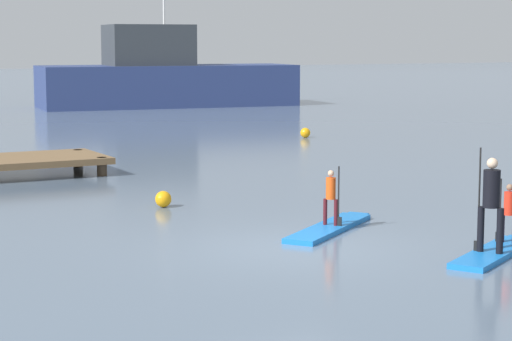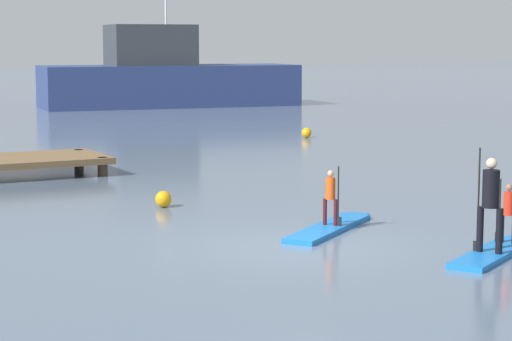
{
  "view_description": "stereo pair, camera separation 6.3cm",
  "coord_description": "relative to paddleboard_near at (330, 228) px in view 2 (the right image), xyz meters",
  "views": [
    {
      "loc": [
        -8.69,
        -15.11,
        3.75
      ],
      "look_at": [
        1.33,
        3.92,
        0.91
      ],
      "focal_mm": 68.95,
      "sensor_mm": 36.0,
      "label": 1
    },
    {
      "loc": [
        -8.64,
        -15.14,
        3.75
      ],
      "look_at": [
        1.33,
        3.92,
        0.91
      ],
      "focal_mm": 68.95,
      "sensor_mm": 36.0,
      "label": 2
    }
  ],
  "objects": [
    {
      "name": "mooring_buoy_mid",
      "position": [
        -1.91,
        4.08,
        0.14
      ],
      "size": [
        0.37,
        0.37,
        0.37
      ],
      "primitive_type": "sphere",
      "color": "orange",
      "rests_on": "ground"
    },
    {
      "name": "mooring_buoy_near",
      "position": [
        9.21,
        16.54,
        0.15
      ],
      "size": [
        0.39,
        0.39,
        0.39
      ],
      "primitive_type": "sphere",
      "color": "orange",
      "rests_on": "ground"
    },
    {
      "name": "fishing_boat_white_large",
      "position": [
        11.5,
        36.41,
        1.6
      ],
      "size": [
        15.12,
        6.39,
        11.42
      ],
      "color": "navy",
      "rests_on": "ground"
    },
    {
      "name": "paddleboard_near",
      "position": [
        0.0,
        0.0,
        0.0
      ],
      "size": [
        3.01,
        2.4,
        0.1
      ],
      "color": "blue",
      "rests_on": "ground"
    },
    {
      "name": "paddleboard_far",
      "position": [
        1.34,
        -3.32,
        0.0
      ],
      "size": [
        2.86,
        1.94,
        0.1
      ],
      "color": "blue",
      "rests_on": "ground"
    },
    {
      "name": "paddler_child_front",
      "position": [
        1.94,
        -2.97,
        0.66
      ],
      "size": [
        0.26,
        0.35,
        1.17
      ],
      "color": "black",
      "rests_on": "paddleboard_far"
    },
    {
      "name": "paddler_child_solo",
      "position": [
        0.01,
        -0.01,
        0.67
      ],
      "size": [
        0.29,
        0.34,
        1.19
      ],
      "color": "#4C1419",
      "rests_on": "paddleboard_near"
    },
    {
      "name": "ground_plane",
      "position": [
        -1.61,
        -1.27,
        -0.05
      ],
      "size": [
        240.0,
        240.0,
        0.0
      ],
      "primitive_type": "plane",
      "color": "slate"
    },
    {
      "name": "paddler_adult",
      "position": [
        1.09,
        -3.46,
        1.0
      ],
      "size": [
        0.4,
        0.47,
        1.82
      ],
      "color": "black",
      "rests_on": "paddleboard_far"
    }
  ]
}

